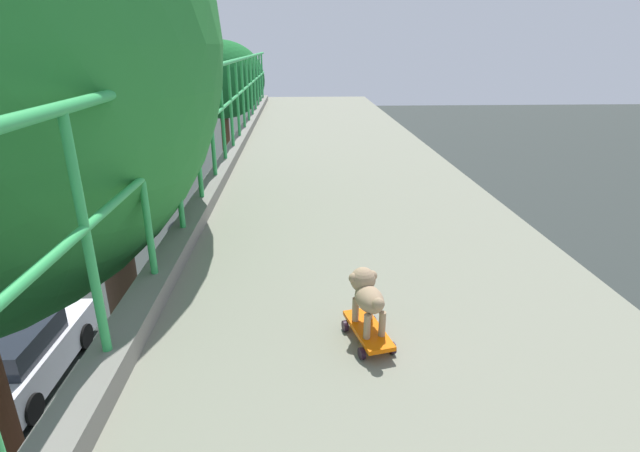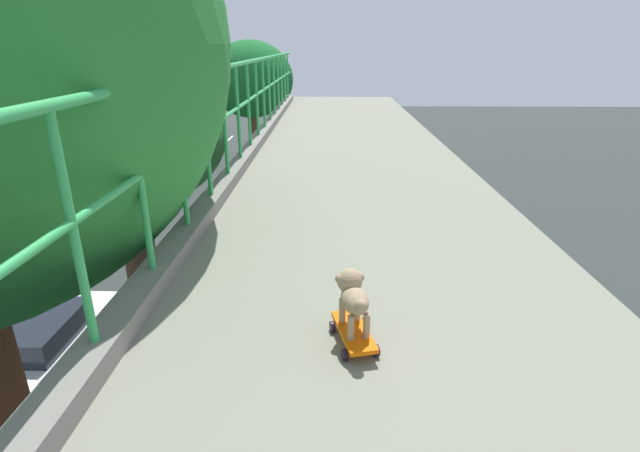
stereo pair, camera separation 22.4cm
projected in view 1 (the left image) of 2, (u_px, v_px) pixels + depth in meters
car_white_fifth at (17, 357)px, 10.29m from camera, size 1.86×4.11×1.46m
city_bus at (123, 143)px, 26.11m from camera, size 2.55×10.44×3.46m
roadside_tree_far at (99, 148)px, 8.20m from camera, size 3.62×3.62×6.78m
roadside_tree_farthest at (222, 81)px, 20.28m from camera, size 3.66×3.66×7.21m
toy_skateboard at (368, 331)px, 2.55m from camera, size 0.26×0.43×0.09m
small_dog at (367, 293)px, 2.51m from camera, size 0.20×0.34×0.31m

